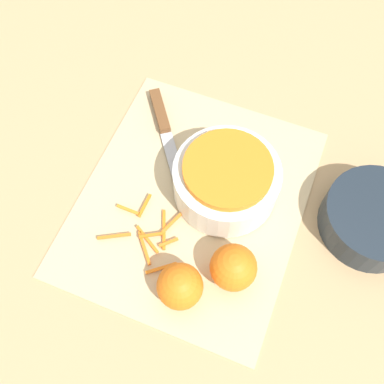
{
  "coord_description": "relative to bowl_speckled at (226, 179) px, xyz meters",
  "views": [
    {
      "loc": [
        0.32,
        0.13,
        0.71
      ],
      "look_at": [
        0.0,
        0.0,
        0.04
      ],
      "focal_mm": 42.0,
      "sensor_mm": 36.0,
      "label": 1
    }
  ],
  "objects": [
    {
      "name": "peel_pile",
      "position": [
        0.13,
        -0.09,
        -0.04
      ],
      "size": [
        0.13,
        0.14,
        0.01
      ],
      "color": "orange",
      "rests_on": "cutting_board"
    },
    {
      "name": "bowl_speckled",
      "position": [
        0.0,
        0.0,
        0.0
      ],
      "size": [
        0.18,
        0.18,
        0.08
      ],
      "color": "silver",
      "rests_on": "cutting_board"
    },
    {
      "name": "orange_left",
      "position": [
        0.2,
        -0.0,
        -0.0
      ],
      "size": [
        0.07,
        0.07,
        0.07
      ],
      "color": "orange",
      "rests_on": "cutting_board"
    },
    {
      "name": "orange_right",
      "position": [
        0.14,
        0.06,
        -0.0
      ],
      "size": [
        0.07,
        0.07,
        0.07
      ],
      "color": "orange",
      "rests_on": "cutting_board"
    },
    {
      "name": "ground_plane",
      "position": [
        0.04,
        -0.05,
        -0.05
      ],
      "size": [
        4.0,
        4.0,
        0.0
      ],
      "primitive_type": "plane",
      "color": "tan"
    },
    {
      "name": "knife",
      "position": [
        -0.09,
        -0.16,
        -0.03
      ],
      "size": [
        0.21,
        0.16,
        0.02
      ],
      "rotation": [
        0.0,
        0.0,
        0.64
      ],
      "color": "brown",
      "rests_on": "cutting_board"
    },
    {
      "name": "bowl_dark",
      "position": [
        -0.03,
        0.25,
        -0.02
      ],
      "size": [
        0.17,
        0.17,
        0.06
      ],
      "color": "#1E2833",
      "rests_on": "ground_plane"
    },
    {
      "name": "cutting_board",
      "position": [
        0.04,
        -0.05,
        -0.04
      ],
      "size": [
        0.45,
        0.38,
        0.01
      ],
      "color": "#CCB284",
      "rests_on": "ground_plane"
    }
  ]
}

